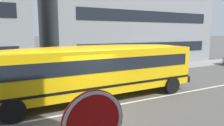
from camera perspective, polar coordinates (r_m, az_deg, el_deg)
name	(u,v)px	position (r m, az deg, el deg)	size (l,w,h in m)	color
ground_plane	(92,110)	(9.55, -5.67, -12.91)	(400.00, 400.00, 0.00)	#54514F
sidewalk_far	(57,78)	(16.27, -15.25, -4.11)	(120.00, 3.00, 0.01)	gray
lane_centreline	(92,110)	(9.55, -5.67, -12.89)	(110.00, 0.16, 0.01)	silver
school_bus	(93,68)	(10.55, -5.41, -1.31)	(12.73, 3.02, 2.84)	yellow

